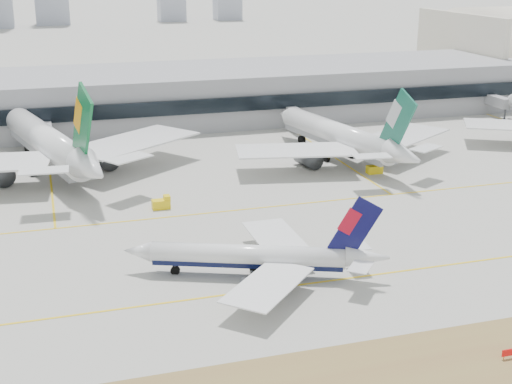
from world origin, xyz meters
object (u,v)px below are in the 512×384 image
object	(u,v)px
widebody_eva	(50,146)
terminal	(172,95)
taxiing_airliner	(257,257)
widebody_cathay	(341,138)

from	to	relation	value
widebody_eva	terminal	size ratio (longest dim) A/B	0.24
taxiing_airliner	widebody_cathay	xyz separation A→B (m)	(38.88, 57.99, 2.34)
taxiing_airliner	terminal	bearing A→B (deg)	-72.05
widebody_eva	widebody_cathay	xyz separation A→B (m)	(67.40, -8.49, -0.97)
widebody_eva	widebody_cathay	distance (m)	67.94
taxiing_airliner	widebody_eva	distance (m)	72.41
widebody_eva	terminal	distance (m)	61.11
taxiing_airliner	widebody_eva	world-z (taller)	widebody_eva
widebody_cathay	widebody_eva	bearing A→B (deg)	72.05
taxiing_airliner	terminal	distance (m)	115.63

